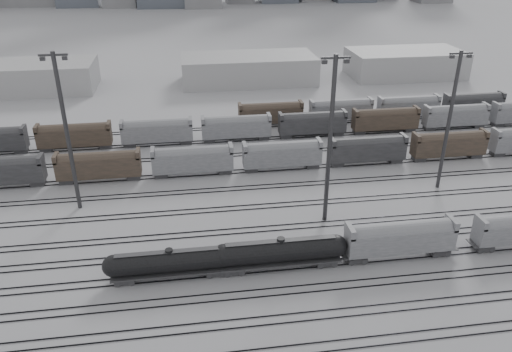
{
  "coord_description": "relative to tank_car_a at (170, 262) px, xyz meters",
  "views": [
    {
      "loc": [
        -9.77,
        -53.57,
        41.19
      ],
      "look_at": [
        1.4,
        21.57,
        4.0
      ],
      "focal_mm": 35.0,
      "sensor_mm": 36.0,
      "label": 1
    }
  ],
  "objects": [
    {
      "name": "bg_string_mid",
      "position": [
        31.04,
        47.0,
        0.33
      ],
      "size": [
        151.0,
        3.0,
        5.6
      ],
      "color": "#272729",
      "rests_on": "ground"
    },
    {
      "name": "light_mast_d",
      "position": [
        47.24,
        19.4,
        10.48
      ],
      "size": [
        3.9,
        0.62,
        24.41
      ],
      "color": "#333335",
      "rests_on": "ground"
    },
    {
      "name": "light_mast_c",
      "position": [
        24.14,
        11.45,
        11.48
      ],
      "size": [
        4.21,
        0.67,
        26.29
      ],
      "color": "#333335",
      "rests_on": "ground"
    },
    {
      "name": "warehouse_left",
      "position": [
        -46.96,
        94.0,
        1.53
      ],
      "size": [
        50.0,
        18.0,
        8.0
      ],
      "primitive_type": "cube",
      "color": "#ABABAD",
      "rests_on": "ground"
    },
    {
      "name": "tank_car_a",
      "position": [
        0.0,
        0.0,
        0.0
      ],
      "size": [
        17.27,
        2.88,
        4.27
      ],
      "color": "#272729",
      "rests_on": "ground"
    },
    {
      "name": "bg_string_near",
      "position": [
        21.04,
        31.0,
        0.33
      ],
      "size": [
        151.0,
        3.0,
        5.6
      ],
      "color": "gray",
      "rests_on": "ground"
    },
    {
      "name": "warehouse_mid",
      "position": [
        23.04,
        94.0,
        1.53
      ],
      "size": [
        40.0,
        18.0,
        8.0
      ],
      "primitive_type": "cube",
      "color": "#ABABAD",
      "rests_on": "ground"
    },
    {
      "name": "tracks",
      "position": [
        13.04,
        16.5,
        -2.39
      ],
      "size": [
        220.0,
        71.5,
        0.16
      ],
      "color": "black",
      "rests_on": "ground"
    },
    {
      "name": "tank_car_b",
      "position": [
        14.72,
        -0.0,
        0.16
      ],
      "size": [
        18.42,
        3.07,
        4.55
      ],
      "color": "#272729",
      "rests_on": "ground"
    },
    {
      "name": "light_mast_b",
      "position": [
        -15.1,
        21.18,
        11.22
      ],
      "size": [
        4.13,
        0.66,
        25.81
      ],
      "color": "#333335",
      "rests_on": "ground"
    },
    {
      "name": "hopper_car_a",
      "position": [
        31.56,
        0.0,
        0.93
      ],
      "size": [
        15.37,
        3.05,
        5.5
      ],
      "color": "#272729",
      "rests_on": "ground"
    },
    {
      "name": "bg_string_far",
      "position": [
        48.54,
        55.0,
        0.33
      ],
      "size": [
        66.0,
        3.0,
        5.6
      ],
      "color": "brown",
      "rests_on": "ground"
    },
    {
      "name": "ground",
      "position": [
        13.04,
        -1.0,
        -2.47
      ],
      "size": [
        900.0,
        900.0,
        0.0
      ],
      "primitive_type": "plane",
      "color": "#BBBBC0",
      "rests_on": "ground"
    },
    {
      "name": "warehouse_right",
      "position": [
        73.04,
        94.0,
        1.53
      ],
      "size": [
        35.0,
        18.0,
        8.0
      ],
      "primitive_type": "cube",
      "color": "#ABABAD",
      "rests_on": "ground"
    }
  ]
}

